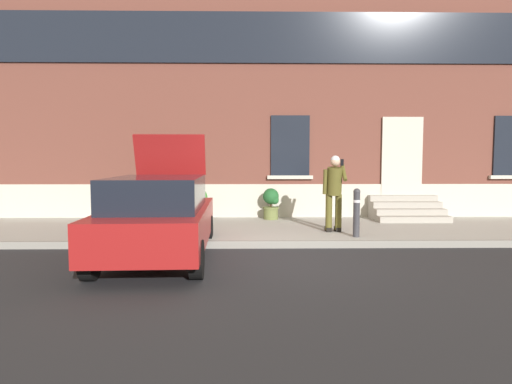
# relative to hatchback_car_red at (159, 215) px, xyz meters

# --- Properties ---
(ground_plane) EXTENTS (80.00, 80.00, 0.00)m
(ground_plane) POSITION_rel_hatchback_car_red_xyz_m (1.96, 0.01, -0.80)
(ground_plane) COLOR #232326
(sidewalk) EXTENTS (24.00, 3.60, 0.15)m
(sidewalk) POSITION_rel_hatchback_car_red_xyz_m (1.96, 2.81, -0.72)
(sidewalk) COLOR #99968E
(sidewalk) RESTS_ON ground
(curb_edge) EXTENTS (24.00, 0.12, 0.15)m
(curb_edge) POSITION_rel_hatchback_car_red_xyz_m (1.96, 0.95, -0.72)
(curb_edge) COLOR gray
(curb_edge) RESTS_ON ground
(building_facade) EXTENTS (24.00, 1.52, 7.50)m
(building_facade) POSITION_rel_hatchback_car_red_xyz_m (1.96, 5.29, 2.93)
(building_facade) COLOR brown
(building_facade) RESTS_ON ground
(entrance_stoop) EXTENTS (1.91, 1.28, 0.64)m
(entrance_stoop) POSITION_rel_hatchback_car_red_xyz_m (6.01, 4.13, -0.41)
(entrance_stoop) COLOR #9E998E
(entrance_stoop) RESTS_ON sidewalk
(hatchback_car_red) EXTENTS (1.90, 4.12, 2.34)m
(hatchback_car_red) POSITION_rel_hatchback_car_red_xyz_m (0.00, 0.00, 0.00)
(hatchback_car_red) COLOR maroon
(hatchback_car_red) RESTS_ON ground
(bollard_near_person) EXTENTS (0.15, 0.15, 1.04)m
(bollard_near_person) POSITION_rel_hatchback_car_red_xyz_m (3.93, 1.36, -0.09)
(bollard_near_person) COLOR #333338
(bollard_near_person) RESTS_ON sidewalk
(person_on_phone) EXTENTS (0.51, 0.50, 1.75)m
(person_on_phone) POSITION_rel_hatchback_car_red_xyz_m (3.57, 1.99, 0.35)
(person_on_phone) COLOR #514C1E
(person_on_phone) RESTS_ON sidewalk
(planter_cream) EXTENTS (0.44, 0.44, 0.86)m
(planter_cream) POSITION_rel_hatchback_car_red_xyz_m (-1.67, 3.87, -0.19)
(planter_cream) COLOR beige
(planter_cream) RESTS_ON sidewalk
(planter_charcoal) EXTENTS (0.44, 0.44, 0.86)m
(planter_charcoal) POSITION_rel_hatchback_car_red_xyz_m (0.29, 4.00, -0.19)
(planter_charcoal) COLOR #2D2D30
(planter_charcoal) RESTS_ON sidewalk
(planter_olive) EXTENTS (0.44, 0.44, 0.86)m
(planter_olive) POSITION_rel_hatchback_car_red_xyz_m (2.25, 4.15, -0.19)
(planter_olive) COLOR #606B38
(planter_olive) RESTS_ON sidewalk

